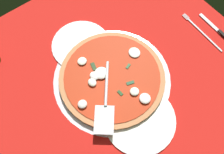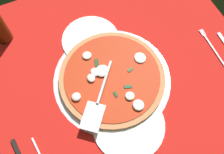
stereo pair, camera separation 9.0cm
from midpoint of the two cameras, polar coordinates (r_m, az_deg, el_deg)
ground_plane at (r=91.41cm, az=-1.37°, el=-1.09°), size 104.46×104.46×0.80cm
pizza_pan at (r=90.89cm, az=-2.81°, el=-0.68°), size 42.88×42.88×0.83cm
dinner_plate_left at (r=98.97cm, az=-9.75°, el=6.98°), size 22.52×22.52×1.00cm
dinner_plate_right at (r=85.67cm, az=3.33°, el=-10.00°), size 24.56×24.56×1.00cm
pizza at (r=89.63cm, az=-2.88°, el=-0.36°), size 38.35×38.35×3.15cm
pizza_server at (r=83.67cm, az=-4.68°, el=-5.94°), size 22.51×19.65×1.00cm
place_setting_far at (r=107.01cm, az=19.30°, el=9.50°), size 21.92×13.59×1.40cm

